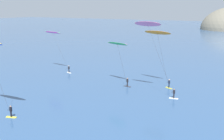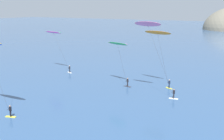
{
  "view_description": "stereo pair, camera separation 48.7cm",
  "coord_description": "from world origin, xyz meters",
  "px_view_note": "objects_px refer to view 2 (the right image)",
  "views": [
    {
      "loc": [
        20.79,
        -9.89,
        14.9
      ],
      "look_at": [
        -3.78,
        32.75,
        3.8
      ],
      "focal_mm": 45.0,
      "sensor_mm": 36.0,
      "label": 1
    },
    {
      "loc": [
        21.21,
        -9.64,
        14.9
      ],
      "look_at": [
        -3.78,
        32.75,
        3.8
      ],
      "focal_mm": 45.0,
      "sensor_mm": 36.0,
      "label": 2
    }
  ],
  "objects_px": {
    "kitesurfer_orange": "(159,37)",
    "kitesurfer_green": "(119,47)",
    "kitesurfer_magenta": "(55,36)",
    "kitesurfer_pink": "(150,30)"
  },
  "relations": [
    {
      "from": "kitesurfer_green",
      "to": "kitesurfer_magenta",
      "type": "xyz_separation_m",
      "value": [
        -19.38,
        3.71,
        0.94
      ]
    },
    {
      "from": "kitesurfer_orange",
      "to": "kitesurfer_pink",
      "type": "height_order",
      "value": "kitesurfer_pink"
    },
    {
      "from": "kitesurfer_orange",
      "to": "kitesurfer_green",
      "type": "bearing_deg",
      "value": -157.16
    },
    {
      "from": "kitesurfer_orange",
      "to": "kitesurfer_pink",
      "type": "xyz_separation_m",
      "value": [
        0.67,
        -5.9,
        1.73
      ]
    },
    {
      "from": "kitesurfer_green",
      "to": "kitesurfer_pink",
      "type": "distance_m",
      "value": 9.02
    },
    {
      "from": "kitesurfer_green",
      "to": "kitesurfer_magenta",
      "type": "relative_size",
      "value": 0.9
    },
    {
      "from": "kitesurfer_green",
      "to": "kitesurfer_magenta",
      "type": "bearing_deg",
      "value": 169.16
    },
    {
      "from": "kitesurfer_orange",
      "to": "kitesurfer_pink",
      "type": "bearing_deg",
      "value": -83.53
    },
    {
      "from": "kitesurfer_orange",
      "to": "kitesurfer_pink",
      "type": "relative_size",
      "value": 0.84
    },
    {
      "from": "kitesurfer_orange",
      "to": "kitesurfer_magenta",
      "type": "relative_size",
      "value": 1.14
    }
  ]
}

